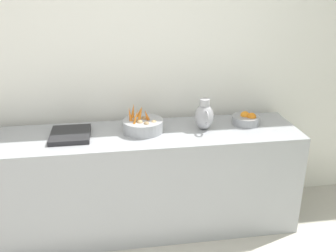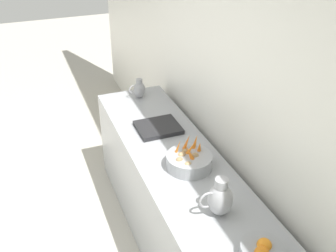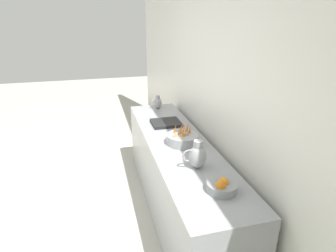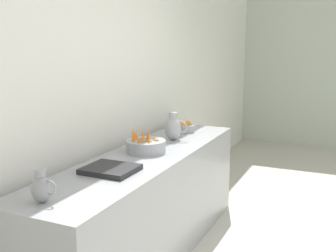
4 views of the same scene
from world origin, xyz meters
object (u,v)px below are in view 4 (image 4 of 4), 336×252
(vegetable_colander, at_px, (146,145))
(orange_bowl, at_px, (183,128))
(metal_pitcher_short, at_px, (41,188))
(metal_pitcher_tall, at_px, (173,128))

(vegetable_colander, bearing_deg, orange_bowl, 92.08)
(vegetable_colander, xyz_separation_m, metal_pitcher_short, (-0.01, -1.18, 0.03))
(vegetable_colander, relative_size, metal_pitcher_short, 1.74)
(vegetable_colander, bearing_deg, metal_pitcher_tall, 87.32)
(vegetable_colander, height_order, metal_pitcher_tall, metal_pitcher_tall)
(vegetable_colander, relative_size, orange_bowl, 1.40)
(vegetable_colander, distance_m, metal_pitcher_tall, 0.50)
(vegetable_colander, height_order, orange_bowl, vegetable_colander)
(orange_bowl, bearing_deg, metal_pitcher_short, -89.50)
(orange_bowl, relative_size, metal_pitcher_short, 1.24)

